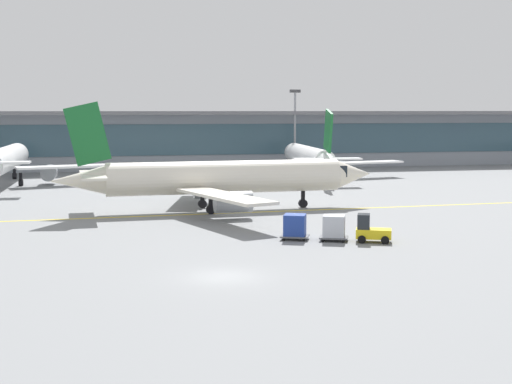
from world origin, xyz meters
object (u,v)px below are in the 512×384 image
cargo_dolly_lead (334,227)px  apron_light_mast_2 (295,126)px  gate_airplane_1 (4,161)px  taxiing_regional_jet (221,178)px  gate_airplane_2 (308,157)px  cargo_dolly_trailing (295,226)px  baggage_tug (371,230)px

cargo_dolly_lead → apron_light_mast_2: (14.20, 64.32, 6.17)m
gate_airplane_1 → apron_light_mast_2: size_ratio=2.48×
cargo_dolly_lead → apron_light_mast_2: bearing=99.5°
taxiing_regional_jet → apron_light_mast_2: size_ratio=2.44×
gate_airplane_2 → cargo_dolly_trailing: gate_airplane_2 is taller
baggage_tug → cargo_dolly_trailing: baggage_tug is taller
gate_airplane_2 → cargo_dolly_lead: 50.68m
apron_light_mast_2 → gate_airplane_1: bearing=-159.1°
gate_airplane_1 → gate_airplane_2: (41.64, 1.48, -0.25)m
gate_airplane_1 → cargo_dolly_lead: 56.09m
taxiing_regional_jet → cargo_dolly_lead: taxiing_regional_jet is taller
gate_airplane_1 → taxiing_regional_jet: (23.82, -29.54, -0.05)m
gate_airplane_2 → baggage_tug: size_ratio=10.21×
baggage_tug → cargo_dolly_lead: bearing=180.0°
gate_airplane_1 → taxiing_regional_jet: 37.95m
gate_airplane_2 → baggage_tug: gate_airplane_2 is taller
cargo_dolly_trailing → apron_light_mast_2: (16.94, 63.21, 6.17)m
gate_airplane_2 → apron_light_mast_2: size_ratio=2.29×
gate_airplane_1 → taxiing_regional_jet: bearing=-139.5°
cargo_dolly_trailing → gate_airplane_2: bearing=94.7°
taxiing_regional_jet → baggage_tug: bearing=-69.7°
apron_light_mast_2 → gate_airplane_2: bearing=-97.6°
taxiing_regional_jet → cargo_dolly_lead: bearing=-75.5°
gate_airplane_1 → baggage_tug: gate_airplane_1 is taller
gate_airplane_2 → taxiing_regional_jet: 35.77m
baggage_tug → taxiing_regional_jet: bearing=135.1°
baggage_tug → apron_light_mast_2: (11.66, 65.34, 6.33)m
gate_airplane_2 → cargo_dolly_trailing: 50.35m
baggage_tug → cargo_dolly_trailing: size_ratio=1.15×
gate_airplane_2 → cargo_dolly_trailing: (-14.92, -48.05, -1.92)m
gate_airplane_1 → gate_airplane_2: 41.67m
baggage_tug → cargo_dolly_trailing: 5.69m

